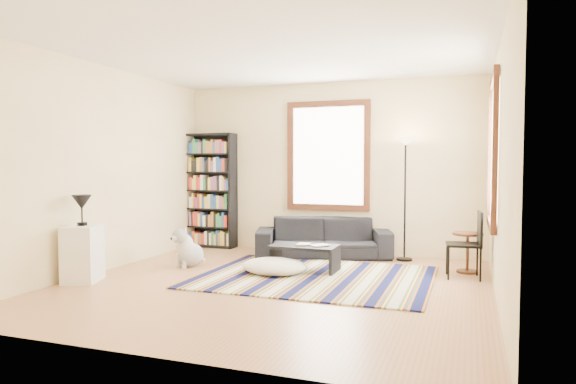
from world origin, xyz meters
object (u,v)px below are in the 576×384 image
(floor_lamp, at_px, (405,199))
(folding_chair, at_px, (463,245))
(sofa, at_px, (323,237))
(side_table, at_px, (468,253))
(bookshelf, at_px, (211,190))
(dog, at_px, (190,247))
(white_cabinet, at_px, (83,254))
(floor_cushion, at_px, (274,266))
(coffee_table, at_px, (304,258))

(floor_lamp, bearing_deg, folding_chair, -49.10)
(sofa, xyz_separation_m, side_table, (2.16, -0.53, -0.04))
(bookshelf, bearing_deg, dog, -71.60)
(white_cabinet, bearing_deg, dog, 40.20)
(sofa, relative_size, white_cabinet, 3.00)
(bookshelf, distance_m, side_table, 4.43)
(sofa, relative_size, floor_lamp, 1.13)
(floor_cushion, bearing_deg, bookshelf, 136.55)
(side_table, distance_m, folding_chair, 0.40)
(floor_cushion, distance_m, floor_lamp, 2.35)
(sofa, height_order, white_cabinet, white_cabinet)
(dog, bearing_deg, floor_cushion, 13.12)
(bookshelf, bearing_deg, floor_lamp, -2.87)
(floor_lamp, bearing_deg, side_table, -34.79)
(dog, bearing_deg, sofa, 59.92)
(coffee_table, distance_m, floor_cushion, 0.46)
(bookshelf, relative_size, coffee_table, 2.22)
(folding_chair, distance_m, dog, 3.73)
(bookshelf, height_order, side_table, bookshelf)
(sofa, bearing_deg, coffee_table, -104.61)
(sofa, xyz_separation_m, white_cabinet, (-2.34, -2.69, 0.04))
(sofa, relative_size, side_table, 3.89)
(coffee_table, height_order, folding_chair, folding_chair)
(floor_cushion, xyz_separation_m, side_table, (2.40, 0.99, 0.16))
(folding_chair, bearing_deg, coffee_table, -177.25)
(side_table, height_order, dog, dog)
(floor_lamp, bearing_deg, bookshelf, 177.13)
(sofa, bearing_deg, floor_cushion, -116.97)
(coffee_table, bearing_deg, sofa, 93.10)
(folding_chair, bearing_deg, sofa, 151.61)
(bookshelf, relative_size, floor_cushion, 2.26)
(coffee_table, distance_m, folding_chair, 2.08)
(floor_lamp, bearing_deg, white_cabinet, -142.18)
(floor_lamp, height_order, side_table, floor_lamp)
(sofa, height_order, floor_cushion, sofa)
(coffee_table, height_order, white_cabinet, white_cabinet)
(floor_cushion, distance_m, folding_chair, 2.46)
(floor_cushion, relative_size, dog, 1.59)
(folding_chair, relative_size, dog, 1.55)
(sofa, distance_m, floor_cushion, 1.55)
(coffee_table, relative_size, white_cabinet, 1.29)
(side_table, xyz_separation_m, folding_chair, (-0.05, -0.36, 0.16))
(floor_cushion, distance_m, side_table, 2.60)
(folding_chair, distance_m, white_cabinet, 4.80)
(floor_lamp, relative_size, folding_chair, 2.16)
(floor_cushion, xyz_separation_m, dog, (-1.34, 0.13, 0.17))
(floor_cushion, height_order, folding_chair, folding_chair)
(coffee_table, bearing_deg, floor_cushion, -133.10)
(floor_cushion, bearing_deg, folding_chair, 14.94)
(bookshelf, xyz_separation_m, folding_chair, (4.24, -1.16, -0.57))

